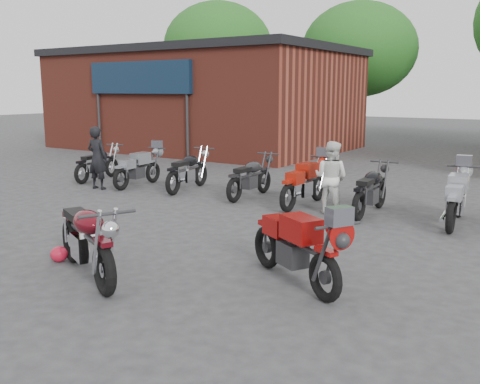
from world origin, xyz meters
The scene contains 16 objects.
ground centered at (0.00, 0.00, 0.00)m, with size 90.00×90.00×0.00m, color #323134.
brick_building centered at (-9.00, 14.00, 2.00)m, with size 12.00×8.00×4.00m, color maroon.
tree_0 centered at (-14.00, 22.00, 4.10)m, with size 6.56×6.56×8.20m, color #155218, non-canonical shape.
tree_1 centered at (-5.00, 22.00, 3.70)m, with size 5.92×5.92×7.40m, color #155218, non-canonical shape.
vintage_motorcycle centered at (-0.04, -0.55, 0.63)m, with size 2.16×0.71×1.25m, color #4F0912, non-canonical shape.
sportbike centered at (2.43, 0.82, 0.57)m, with size 1.97×0.65×1.14m, color #A40F0D, non-canonical shape.
helmet centered at (-0.97, -0.30, 0.12)m, with size 0.26×0.26×0.24m, color #AC1229.
person_dark centered at (-5.08, 4.19, 0.82)m, with size 0.60×0.39×1.63m, color black.
person_light centered at (1.10, 4.94, 0.76)m, with size 0.74×0.57×1.52m, color silver.
row_bike_0 centered at (-6.15, 5.14, 0.53)m, with size 1.83×0.60×1.06m, color black, non-canonical shape.
row_bike_1 centered at (-4.50, 5.07, 0.54)m, with size 1.85×0.61×1.07m, color gray, non-canonical shape.
row_bike_2 centered at (-3.02, 5.35, 0.56)m, with size 1.95×0.64×1.13m, color black, non-canonical shape.
row_bike_3 centered at (-1.18, 5.44, 0.55)m, with size 1.89×0.62×1.10m, color #232326, non-canonical shape.
row_bike_4 centered at (0.34, 5.28, 0.57)m, with size 1.97×0.65×1.14m, color #AD1D0E, non-canonical shape.
row_bike_5 centered at (1.84, 5.32, 0.56)m, with size 1.94×0.64×1.13m, color black, non-canonical shape.
row_bike_6 centered at (3.52, 5.36, 0.58)m, with size 1.98×0.65×1.15m, color #8F949C, non-canonical shape.
Camera 1 is at (5.55, -5.24, 2.56)m, focal length 40.00 mm.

